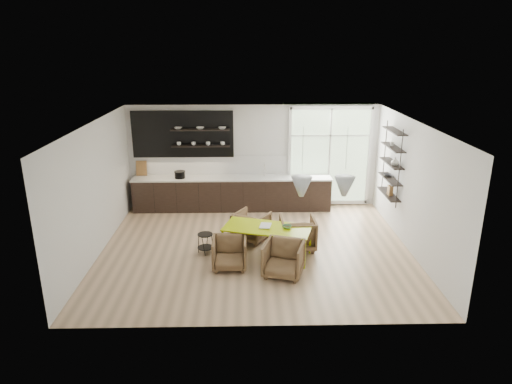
# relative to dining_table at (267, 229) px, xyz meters

# --- Properties ---
(room) EXTENTS (7.02, 6.01, 2.91)m
(room) POSITION_rel_dining_table_xyz_m (0.33, 1.46, 0.82)
(room) COLOR tan
(room) RESTS_ON ground
(kitchen_run) EXTENTS (5.54, 0.69, 2.75)m
(kitchen_run) POSITION_rel_dining_table_xyz_m (-0.94, 3.05, -0.04)
(kitchen_run) COLOR black
(kitchen_run) RESTS_ON ground
(right_shelving) EXTENTS (0.26, 1.22, 1.90)m
(right_shelving) POSITION_rel_dining_table_xyz_m (3.11, 1.54, 1.01)
(right_shelving) COLOR black
(right_shelving) RESTS_ON ground
(dining_table) EXTENTS (2.04, 1.34, 0.68)m
(dining_table) POSITION_rel_dining_table_xyz_m (0.00, 0.00, 0.00)
(dining_table) COLOR #A7C105
(dining_table) RESTS_ON ground
(armchair_back_left) EXTENTS (1.02, 1.03, 0.69)m
(armchair_back_left) POSITION_rel_dining_table_xyz_m (-0.33, 0.91, -0.29)
(armchair_back_left) COLOR brown
(armchair_back_left) RESTS_ON ground
(armchair_back_right) EXTENTS (0.81, 0.83, 0.74)m
(armchair_back_right) POSITION_rel_dining_table_xyz_m (0.72, 0.40, -0.27)
(armchair_back_right) COLOR brown
(armchair_back_right) RESTS_ON ground
(armchair_front_left) EXTENTS (0.71, 0.73, 0.66)m
(armchair_front_left) POSITION_rel_dining_table_xyz_m (-0.81, -0.52, -0.31)
(armchair_front_left) COLOR brown
(armchair_front_left) RESTS_ON ground
(armchair_front_right) EXTENTS (0.95, 0.97, 0.71)m
(armchair_front_right) POSITION_rel_dining_table_xyz_m (0.29, -0.87, -0.28)
(armchair_front_right) COLOR brown
(armchair_front_right) RESTS_ON ground
(wire_stool) EXTENTS (0.36, 0.36, 0.46)m
(wire_stool) POSITION_rel_dining_table_xyz_m (-1.38, 0.19, -0.34)
(wire_stool) COLOR black
(wire_stool) RESTS_ON ground
(table_book) EXTENTS (0.30, 0.37, 0.03)m
(table_book) POSITION_rel_dining_table_xyz_m (-0.16, 0.07, 0.06)
(table_book) COLOR white
(table_book) RESTS_ON dining_table
(table_bowl) EXTENTS (0.22, 0.22, 0.06)m
(table_bowl) POSITION_rel_dining_table_xyz_m (0.43, -0.05, 0.08)
(table_bowl) COLOR #558759
(table_bowl) RESTS_ON dining_table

